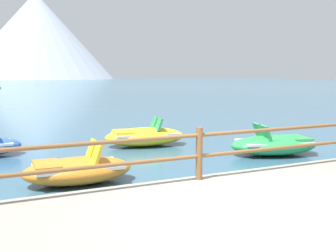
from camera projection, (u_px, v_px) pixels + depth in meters
ground_plane at (11, 95)px, 41.74m from camera, size 200.00×200.00×0.00m
dock_railing at (199, 148)px, 7.26m from camera, size 23.92×0.12×0.95m
pedal_boat_0 at (77, 170)px, 8.52m from camera, size 2.33×1.36×0.87m
pedal_boat_2 at (145, 136)px, 12.89m from camera, size 2.70×1.60×0.90m
pedal_boat_5 at (274, 144)px, 11.49m from camera, size 2.76×1.92×0.88m
distant_peak at (37, 36)px, 141.07m from camera, size 52.26×52.26×29.43m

